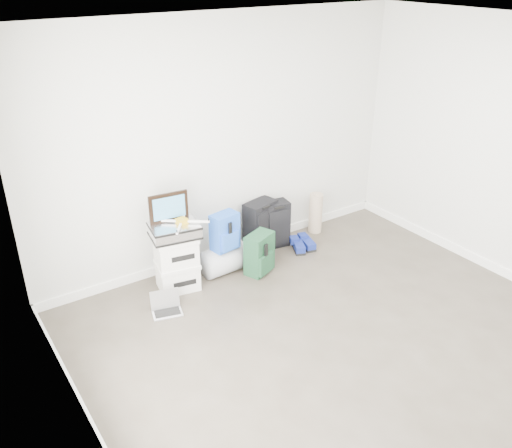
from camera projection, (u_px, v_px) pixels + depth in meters
ground at (379, 371)px, 4.60m from camera, size 5.00×5.00×0.00m
room_envelope at (402, 182)px, 3.85m from camera, size 4.52×5.02×2.71m
boxes_stack at (177, 262)px, 5.63m from camera, size 0.48×0.41×0.61m
briefcase at (174, 231)px, 5.47m from camera, size 0.53×0.43×0.14m
painting at (169, 207)px, 5.44m from camera, size 0.41×0.07×0.31m
drone at (182, 221)px, 5.45m from camera, size 0.46×0.46×0.05m
duffel_bag at (225, 260)px, 5.98m from camera, size 0.51×0.32×0.31m
blue_backpack at (225, 232)px, 5.80m from camera, size 0.32×0.26×0.41m
large_suitcase at (260, 226)px, 6.40m from camera, size 0.43×0.34×0.60m
green_backpack at (260, 254)px, 5.95m from camera, size 0.38×0.34×0.46m
carry_on at (274, 224)px, 6.47m from camera, size 0.39×0.28×0.57m
shoes at (303, 245)px, 6.51m from camera, size 0.34×0.32×0.10m
rolled_rug at (316, 213)px, 6.83m from camera, size 0.17×0.17×0.51m
laptop at (166, 307)px, 5.35m from camera, size 0.33×0.27×0.21m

